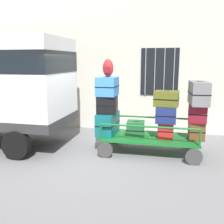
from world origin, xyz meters
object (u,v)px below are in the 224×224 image
at_px(suitcase_midright_middle, 197,113).
at_px(suitcase_midright_top, 199,93).
at_px(suitcase_left_top, 107,86).
at_px(suitcase_midleft_bottom, 136,129).
at_px(suitcase_midright_bottom, 196,131).
at_px(suitcase_center_middle, 166,113).
at_px(suitcase_center_bottom, 165,130).
at_px(suitcase_center_top, 167,98).
at_px(backpack, 108,68).
at_px(luggage_cart, 150,139).
at_px(suitcase_left_bottom, 108,123).
at_px(suitcase_left_middle, 107,104).

bearing_deg(suitcase_midright_middle, suitcase_midright_top, -90.00).
xyz_separation_m(suitcase_left_top, suitcase_midleft_bottom, (0.75, -0.02, -1.08)).
bearing_deg(suitcase_midright_middle, suitcase_midright_bottom, -90.00).
xyz_separation_m(suitcase_center_middle, suitcase_midright_top, (0.75, -0.04, 0.53)).
bearing_deg(suitcase_midright_middle, suitcase_left_top, -179.45).
bearing_deg(suitcase_center_bottom, suitcase_center_top, -90.00).
distance_m(suitcase_left_top, backpack, 0.47).
distance_m(suitcase_midleft_bottom, suitcase_center_bottom, 0.75).
relative_size(suitcase_midleft_bottom, suitcase_center_top, 0.78).
height_order(luggage_cart, suitcase_center_top, suitcase_center_top).
xyz_separation_m(suitcase_left_bottom, suitcase_left_top, (0.00, -0.03, 0.98)).
distance_m(luggage_cart, suitcase_left_bottom, 1.18).
distance_m(luggage_cart, suitcase_midright_top, 1.66).
height_order(suitcase_left_top, suitcase_center_bottom, suitcase_left_top).
height_order(suitcase_center_middle, suitcase_center_top, suitcase_center_top).
bearing_deg(luggage_cart, suitcase_midright_middle, 0.79).
distance_m(suitcase_left_bottom, suitcase_midright_top, 2.41).
xyz_separation_m(suitcase_midright_middle, suitcase_midright_top, (0.00, -0.02, 0.49)).
xyz_separation_m(suitcase_left_top, suitcase_midright_middle, (2.25, 0.02, -0.60)).
distance_m(suitcase_left_middle, backpack, 0.93).
bearing_deg(suitcase_midright_top, suitcase_midright_middle, 90.00).
bearing_deg(backpack, suitcase_left_bottom, 112.58).
xyz_separation_m(suitcase_midright_bottom, suitcase_midright_middle, (0.00, 0.05, 0.44)).
height_order(suitcase_center_bottom, suitcase_midright_top, suitcase_midright_top).
height_order(luggage_cart, suitcase_midright_middle, suitcase_midright_middle).
bearing_deg(suitcase_center_middle, suitcase_left_middle, -177.61).
height_order(suitcase_left_middle, suitcase_midleft_bottom, suitcase_left_middle).
xyz_separation_m(suitcase_left_middle, suitcase_midleft_bottom, (0.75, -0.01, -0.61)).
height_order(suitcase_center_bottom, backpack, backpack).
height_order(suitcase_left_bottom, suitcase_left_middle, suitcase_left_middle).
bearing_deg(backpack, luggage_cart, 2.10).
relative_size(luggage_cart, suitcase_midright_middle, 4.41).
xyz_separation_m(suitcase_left_middle, suitcase_left_top, (0.00, 0.02, 0.47)).
xyz_separation_m(suitcase_center_bottom, suitcase_midright_top, (0.75, 0.01, 0.95)).
xyz_separation_m(suitcase_left_top, suitcase_midright_bottom, (2.25, -0.03, -1.04)).
bearing_deg(suitcase_left_bottom, suitcase_center_top, -1.93).
distance_m(suitcase_midright_top, backpack, 2.30).
height_order(suitcase_left_middle, suitcase_midright_top, suitcase_midright_top).
bearing_deg(suitcase_center_bottom, luggage_cart, 177.86).
bearing_deg(backpack, suitcase_left_top, 127.45).
xyz_separation_m(suitcase_center_top, suitcase_midright_middle, (0.75, 0.04, -0.34)).
relative_size(suitcase_left_bottom, backpack, 1.98).
height_order(suitcase_left_middle, suitcase_center_bottom, suitcase_left_middle).
bearing_deg(suitcase_midright_top, suitcase_left_bottom, 179.31).
xyz_separation_m(suitcase_left_top, suitcase_midright_top, (2.25, 0.00, -0.11)).
xyz_separation_m(suitcase_center_top, suitcase_midright_bottom, (0.75, -0.01, -0.78)).
bearing_deg(suitcase_midleft_bottom, suitcase_left_middle, 179.45).
bearing_deg(suitcase_left_middle, suitcase_left_bottom, 90.00).
height_order(suitcase_left_bottom, suitcase_center_top, suitcase_center_top).
distance_m(suitcase_left_bottom, suitcase_left_top, 0.98).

